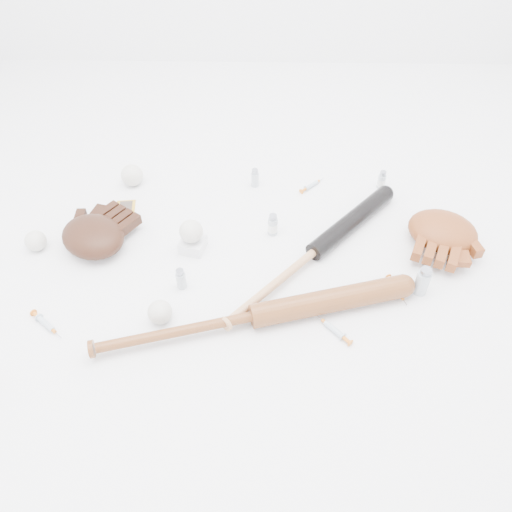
{
  "coord_description": "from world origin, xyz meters",
  "views": [
    {
      "loc": [
        0.07,
        -1.08,
        1.22
      ],
      "look_at": [
        0.04,
        0.02,
        0.06
      ],
      "focal_mm": 35.0,
      "sensor_mm": 36.0,
      "label": 1
    }
  ],
  "objects_px": {
    "bat_wood": "(255,316)",
    "bat_dark": "(315,251)",
    "pedestal": "(193,244)",
    "glove_dark": "(93,236)"
  },
  "relations": [
    {
      "from": "pedestal",
      "to": "glove_dark",
      "type": "bearing_deg",
      "value": 179.01
    },
    {
      "from": "bat_dark",
      "to": "pedestal",
      "type": "height_order",
      "value": "bat_dark"
    },
    {
      "from": "pedestal",
      "to": "bat_wood",
      "type": "bearing_deg",
      "value": -54.6
    },
    {
      "from": "bat_dark",
      "to": "pedestal",
      "type": "bearing_deg",
      "value": 128.0
    },
    {
      "from": "bat_wood",
      "to": "pedestal",
      "type": "bearing_deg",
      "value": 110.08
    },
    {
      "from": "glove_dark",
      "to": "pedestal",
      "type": "xyz_separation_m",
      "value": [
        0.33,
        -0.01,
        -0.03
      ]
    },
    {
      "from": "glove_dark",
      "to": "bat_wood",
      "type": "bearing_deg",
      "value": 5.51
    },
    {
      "from": "bat_wood",
      "to": "bat_dark",
      "type": "bearing_deg",
      "value": 39.51
    },
    {
      "from": "glove_dark",
      "to": "bat_dark",
      "type": "bearing_deg",
      "value": 31.95
    },
    {
      "from": "bat_dark",
      "to": "bat_wood",
      "type": "bearing_deg",
      "value": -172.53
    }
  ]
}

